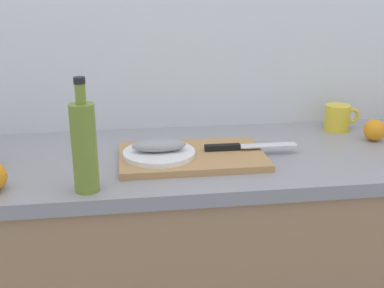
% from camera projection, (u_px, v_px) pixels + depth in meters
% --- Properties ---
extents(back_wall, '(3.20, 0.05, 2.50)m').
position_uv_depth(back_wall, '(192.00, 30.00, 1.70)').
color(back_wall, silver).
rests_on(back_wall, ground_plane).
extents(kitchen_counter, '(2.00, 0.60, 0.90)m').
position_uv_depth(kitchen_counter, '(206.00, 276.00, 1.65)').
color(kitchen_counter, '#9E7A56').
rests_on(kitchen_counter, ground_plane).
extents(cutting_board, '(0.43, 0.27, 0.02)m').
position_uv_depth(cutting_board, '(192.00, 157.00, 1.45)').
color(cutting_board, tan).
rests_on(cutting_board, kitchen_counter).
extents(white_plate, '(0.21, 0.21, 0.01)m').
position_uv_depth(white_plate, '(159.00, 153.00, 1.43)').
color(white_plate, white).
rests_on(white_plate, cutting_board).
extents(fish_fillet, '(0.16, 0.07, 0.04)m').
position_uv_depth(fish_fillet, '(159.00, 145.00, 1.42)').
color(fish_fillet, gray).
rests_on(fish_fillet, white_plate).
extents(chef_knife, '(0.29, 0.04, 0.02)m').
position_uv_depth(chef_knife, '(239.00, 147.00, 1.48)').
color(chef_knife, silver).
rests_on(chef_knife, cutting_board).
extents(olive_oil_bottle, '(0.06, 0.06, 0.30)m').
position_uv_depth(olive_oil_bottle, '(84.00, 146.00, 1.20)').
color(olive_oil_bottle, olive).
rests_on(olive_oil_bottle, kitchen_counter).
extents(coffee_mug_0, '(0.13, 0.09, 0.09)m').
position_uv_depth(coffee_mug_0, '(338.00, 118.00, 1.73)').
color(coffee_mug_0, yellow).
rests_on(coffee_mug_0, kitchen_counter).
extents(orange_2, '(0.07, 0.07, 0.07)m').
position_uv_depth(orange_2, '(375.00, 130.00, 1.62)').
color(orange_2, orange).
rests_on(orange_2, kitchen_counter).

